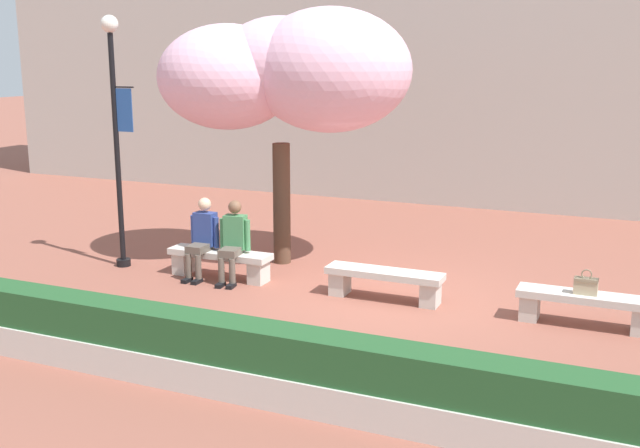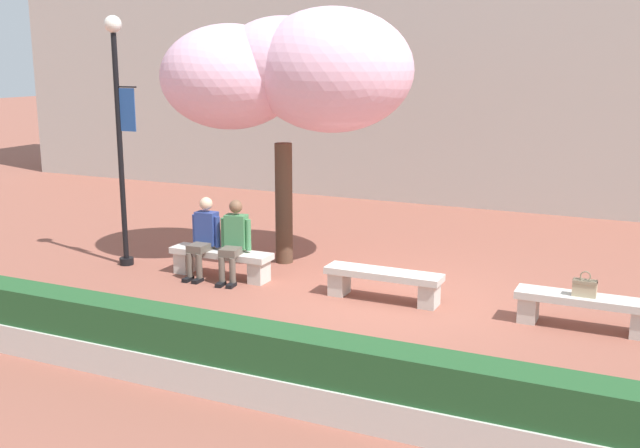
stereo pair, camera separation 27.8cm
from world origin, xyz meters
The scene contains 11 objects.
ground_plane centered at (0.00, 0.00, 0.00)m, with size 100.00×100.00×0.00m, color #8E5142.
building_facade centered at (0.00, 9.34, 4.72)m, with size 28.00×4.00×9.44m, color #B7B2A8.
stone_bench_west_end centered at (-2.79, 0.00, 0.30)m, with size 1.74×0.42×0.45m.
stone_bench_near_west centered at (0.00, 0.00, 0.30)m, with size 1.74×0.42×0.45m.
stone_bench_center centered at (2.79, 0.00, 0.30)m, with size 1.74×0.42×0.45m.
person_seated_left centered at (-3.06, -0.05, 0.70)m, with size 0.51×0.69×1.29m.
person_seated_right centered at (-2.50, -0.05, 0.70)m, with size 0.51×0.72×1.29m.
handbag centered at (2.78, -0.02, 0.58)m, with size 0.30×0.15×0.34m.
cherry_tree_main centered at (-2.17, 1.22, 3.25)m, with size 4.15×2.87×4.29m.
lamp_post_with_banner centered at (-4.66, -0.05, 2.49)m, with size 0.54×0.28×4.15m.
planter_hedge_foreground centered at (0.00, -3.60, 0.39)m, with size 9.87×0.50×0.80m.
Camera 1 is at (3.34, -10.00, 3.48)m, focal length 42.00 mm.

